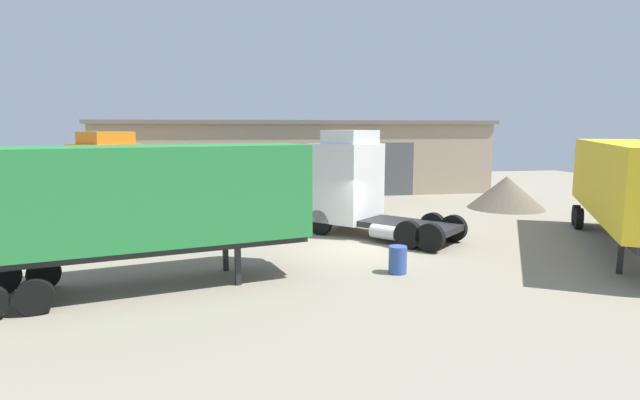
{
  "coord_description": "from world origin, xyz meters",
  "views": [
    {
      "loc": [
        -5.16,
        -18.16,
        4.61
      ],
      "look_at": [
        -1.3,
        2.1,
        1.6
      ],
      "focal_mm": 28.0,
      "sensor_mm": 36.0,
      "label": 1
    }
  ],
  "objects_px": {
    "tractor_unit_white": "(355,185)",
    "oil_drum": "(398,260)",
    "container_trailer_green": "(144,199)",
    "container_trailer_white": "(630,182)",
    "tractor_unit_orange": "(112,180)",
    "box_truck_teal": "(314,177)",
    "gravel_pile": "(506,192)"
  },
  "relations": [
    {
      "from": "tractor_unit_orange",
      "to": "oil_drum",
      "type": "distance_m",
      "value": 15.28
    },
    {
      "from": "container_trailer_white",
      "to": "tractor_unit_orange",
      "type": "distance_m",
      "value": 22.3
    },
    {
      "from": "tractor_unit_orange",
      "to": "oil_drum",
      "type": "relative_size",
      "value": 7.31
    },
    {
      "from": "container_trailer_white",
      "to": "gravel_pile",
      "type": "height_order",
      "value": "container_trailer_white"
    },
    {
      "from": "tractor_unit_white",
      "to": "box_truck_teal",
      "type": "distance_m",
      "value": 5.9
    },
    {
      "from": "tractor_unit_white",
      "to": "tractor_unit_orange",
      "type": "height_order",
      "value": "tractor_unit_white"
    },
    {
      "from": "tractor_unit_white",
      "to": "box_truck_teal",
      "type": "height_order",
      "value": "tractor_unit_white"
    },
    {
      "from": "container_trailer_green",
      "to": "container_trailer_white",
      "type": "height_order",
      "value": "container_trailer_green"
    },
    {
      "from": "tractor_unit_white",
      "to": "container_trailer_white",
      "type": "bearing_deg",
      "value": -159.68
    },
    {
      "from": "gravel_pile",
      "to": "oil_drum",
      "type": "distance_m",
      "value": 15.26
    },
    {
      "from": "container_trailer_green",
      "to": "container_trailer_white",
      "type": "xyz_separation_m",
      "value": [
        17.05,
        1.26,
        -0.01
      ]
    },
    {
      "from": "box_truck_teal",
      "to": "gravel_pile",
      "type": "relative_size",
      "value": 1.77
    },
    {
      "from": "tractor_unit_white",
      "to": "container_trailer_green",
      "type": "relative_size",
      "value": 0.66
    },
    {
      "from": "container_trailer_green",
      "to": "oil_drum",
      "type": "bearing_deg",
      "value": -12.89
    },
    {
      "from": "oil_drum",
      "to": "tractor_unit_orange",
      "type": "bearing_deg",
      "value": 134.88
    },
    {
      "from": "tractor_unit_white",
      "to": "tractor_unit_orange",
      "type": "distance_m",
      "value": 11.86
    },
    {
      "from": "box_truck_teal",
      "to": "oil_drum",
      "type": "relative_size",
      "value": 8.66
    },
    {
      "from": "container_trailer_white",
      "to": "box_truck_teal",
      "type": "height_order",
      "value": "container_trailer_white"
    },
    {
      "from": "container_trailer_green",
      "to": "box_truck_teal",
      "type": "relative_size",
      "value": 1.25
    },
    {
      "from": "oil_drum",
      "to": "box_truck_teal",
      "type": "bearing_deg",
      "value": 92.86
    },
    {
      "from": "container_trailer_white",
      "to": "container_trailer_green",
      "type": "bearing_deg",
      "value": -54.48
    },
    {
      "from": "container_trailer_green",
      "to": "tractor_unit_orange",
      "type": "distance_m",
      "value": 11.22
    },
    {
      "from": "box_truck_teal",
      "to": "gravel_pile",
      "type": "xyz_separation_m",
      "value": [
        11.05,
        -0.83,
        -1.01
      ]
    },
    {
      "from": "tractor_unit_white",
      "to": "gravel_pile",
      "type": "height_order",
      "value": "tractor_unit_white"
    },
    {
      "from": "tractor_unit_white",
      "to": "oil_drum",
      "type": "distance_m",
      "value": 6.33
    },
    {
      "from": "tractor_unit_white",
      "to": "gravel_pile",
      "type": "bearing_deg",
      "value": -106.18
    },
    {
      "from": "container_trailer_white",
      "to": "gravel_pile",
      "type": "bearing_deg",
      "value": -154.53
    },
    {
      "from": "box_truck_teal",
      "to": "oil_drum",
      "type": "xyz_separation_m",
      "value": [
        0.6,
        -11.94,
        -1.49
      ]
    },
    {
      "from": "container_trailer_white",
      "to": "tractor_unit_orange",
      "type": "height_order",
      "value": "tractor_unit_orange"
    },
    {
      "from": "container_trailer_green",
      "to": "container_trailer_white",
      "type": "distance_m",
      "value": 17.09
    },
    {
      "from": "tractor_unit_white",
      "to": "box_truck_teal",
      "type": "bearing_deg",
      "value": -34.65
    },
    {
      "from": "box_truck_teal",
      "to": "gravel_pile",
      "type": "bearing_deg",
      "value": -152.2
    }
  ]
}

